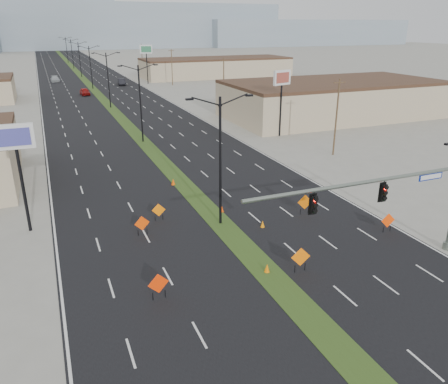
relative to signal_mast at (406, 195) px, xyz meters
name	(u,v)px	position (x,y,z in m)	size (l,w,h in m)	color
ground	(301,308)	(-8.56, -2.00, -4.79)	(600.00, 600.00, 0.00)	gray
road_surface	(91,87)	(-8.56, 98.00, -4.79)	(25.00, 400.00, 0.02)	black
median_strip	(91,87)	(-8.56, 98.00, -4.79)	(2.00, 400.00, 0.04)	#35491A
building_se_near	(333,100)	(25.44, 43.00, -2.04)	(36.00, 18.00, 5.50)	#C2AB8A
building_se_far	(216,68)	(29.44, 108.00, -2.29)	(44.00, 16.00, 5.00)	#C2AB8A
mesa_center	(115,26)	(31.44, 298.00, 9.21)	(220.00, 50.00, 28.00)	#8496A4
mesa_east	(302,32)	(171.44, 288.00, 4.21)	(160.00, 50.00, 18.00)	#8496A4
mesa_backdrop	(1,22)	(-38.56, 318.00, 11.21)	(140.00, 50.00, 32.00)	#8496A4
signal_mast	(406,195)	(0.00, 0.00, 0.00)	(16.30, 0.60, 8.00)	slate
streetlight_0	(220,158)	(-8.56, 10.00, 0.63)	(5.15, 0.24, 10.02)	black
streetlight_1	(140,101)	(-8.56, 38.00, 0.63)	(5.15, 0.24, 10.02)	black
streetlight_2	(108,78)	(-8.56, 66.00, 0.63)	(5.15, 0.24, 10.02)	black
streetlight_3	(91,66)	(-8.56, 94.00, 0.63)	(5.15, 0.24, 10.02)	black
streetlight_4	(80,58)	(-8.56, 122.00, 0.63)	(5.15, 0.24, 10.02)	black
streetlight_5	(72,53)	(-8.56, 150.00, 0.63)	(5.15, 0.24, 10.02)	black
streetlight_6	(67,49)	(-8.56, 178.00, 0.63)	(5.15, 0.24, 10.02)	black
utility_pole_0	(336,116)	(11.44, 23.00, -0.12)	(1.60, 0.20, 9.00)	#4C3823
utility_pole_1	(224,82)	(11.44, 58.00, -0.12)	(1.60, 0.20, 9.00)	#4C3823
utility_pole_2	(172,67)	(11.44, 93.00, -0.12)	(1.60, 0.20, 9.00)	#4C3823
utility_pole_3	(142,58)	(11.44, 128.00, -0.12)	(1.60, 0.20, 9.00)	#4C3823
car_left	(85,92)	(-11.42, 84.07, -4.02)	(1.82, 4.53, 1.54)	maroon
car_mid	(122,82)	(-0.72, 98.39, -3.99)	(1.70, 4.89, 1.61)	black
car_far	(55,79)	(-16.47, 112.18, -4.03)	(2.14, 5.26, 1.53)	#A6ACB0
construction_sign_0	(158,284)	(-15.65, 1.85, -3.81)	(1.25, 0.15, 1.66)	#F73405
construction_sign_1	(142,224)	(-14.73, 10.35, -3.89)	(1.16, 0.16, 1.55)	#F94305
construction_sign_2	(159,211)	(-12.93, 12.44, -3.94)	(1.09, 0.21, 1.46)	orange
construction_sign_3	(301,258)	(-6.56, 1.35, -3.79)	(1.27, 0.26, 1.70)	#FF6B05
construction_sign_4	(305,203)	(-1.37, 9.09, -3.79)	(1.26, 0.28, 1.70)	#DA5E04
construction_sign_5	(388,221)	(2.62, 3.77, -3.90)	(1.15, 0.17, 1.53)	#FF3F05
cone_0	(267,268)	(-8.56, 2.05, -4.48)	(0.37, 0.37, 0.62)	orange
cone_1	(263,224)	(-5.79, 8.08, -4.51)	(0.34, 0.34, 0.57)	orange
cone_2	(222,209)	(-7.61, 12.01, -4.51)	(0.34, 0.34, 0.56)	#DF3F04
cone_3	(173,182)	(-9.54, 20.04, -4.46)	(0.40, 0.40, 0.67)	#E95004
pole_sign_west	(16,146)	(-22.56, 14.40, 1.88)	(2.70, 0.42, 8.27)	black
pole_sign_east_near	(282,83)	(10.13, 33.93, 2.57)	(2.94, 1.14, 9.06)	black
pole_sign_east_far	(146,52)	(6.25, 98.50, 3.29)	(3.17, 1.31, 9.87)	black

